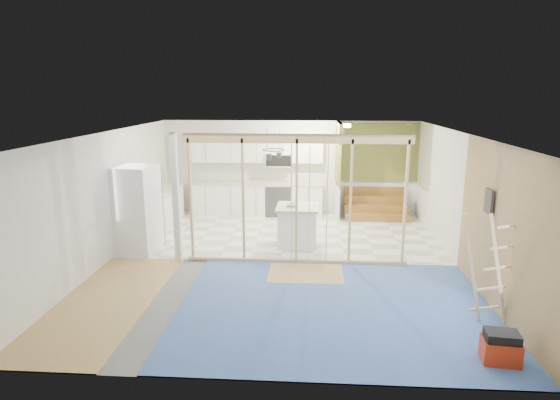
# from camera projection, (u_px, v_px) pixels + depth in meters

# --- Properties ---
(room) EXTENTS (7.01, 8.01, 2.61)m
(room) POSITION_uv_depth(u_px,v_px,m) (281.00, 200.00, 9.16)
(room) COLOR slate
(room) RESTS_ON ground
(floor_overlays) EXTENTS (7.00, 8.00, 0.03)m
(floor_overlays) POSITION_uv_depth(u_px,v_px,m) (285.00, 261.00, 9.50)
(floor_overlays) COLOR white
(floor_overlays) RESTS_ON room
(stud_frame) EXTENTS (4.66, 0.14, 2.60)m
(stud_frame) POSITION_uv_depth(u_px,v_px,m) (269.00, 185.00, 9.11)
(stud_frame) COLOR #D1BD80
(stud_frame) RESTS_ON room
(base_cabinets) EXTENTS (4.45, 2.24, 0.93)m
(base_cabinets) POSITION_uv_depth(u_px,v_px,m) (230.00, 201.00, 12.71)
(base_cabinets) COLOR white
(base_cabinets) RESTS_ON room
(upper_cabinets) EXTENTS (3.60, 0.41, 0.85)m
(upper_cabinets) POSITION_uv_depth(u_px,v_px,m) (259.00, 150.00, 12.80)
(upper_cabinets) COLOR white
(upper_cabinets) RESTS_ON room
(green_partition) EXTENTS (2.25, 1.51, 2.60)m
(green_partition) POSITION_uv_depth(u_px,v_px,m) (365.00, 183.00, 12.66)
(green_partition) COLOR olive
(green_partition) RESTS_ON room
(pot_rack) EXTENTS (0.52, 0.52, 0.72)m
(pot_rack) POSITION_uv_depth(u_px,v_px,m) (273.00, 152.00, 10.86)
(pot_rack) COLOR black
(pot_rack) RESTS_ON room
(sheathing_panel) EXTENTS (0.02, 4.00, 2.60)m
(sheathing_panel) POSITION_uv_depth(u_px,v_px,m) (505.00, 233.00, 6.99)
(sheathing_panel) COLOR tan
(sheathing_panel) RESTS_ON room
(electrical_panel) EXTENTS (0.04, 0.30, 0.40)m
(electrical_panel) POSITION_uv_depth(u_px,v_px,m) (489.00, 201.00, 7.50)
(electrical_panel) COLOR #3D3D42
(electrical_panel) RESTS_ON room
(ceiling_light) EXTENTS (0.32, 0.32, 0.08)m
(ceiling_light) POSITION_uv_depth(u_px,v_px,m) (344.00, 126.00, 11.70)
(ceiling_light) COLOR #FFEABF
(ceiling_light) RESTS_ON room
(fridge) EXTENTS (0.92, 0.89, 1.87)m
(fridge) POSITION_uv_depth(u_px,v_px,m) (137.00, 210.00, 9.87)
(fridge) COLOR white
(fridge) RESTS_ON room
(island) EXTENTS (0.95, 0.95, 0.91)m
(island) POSITION_uv_depth(u_px,v_px,m) (298.00, 226.00, 10.40)
(island) COLOR white
(island) RESTS_ON room
(bowl) EXTENTS (0.30, 0.30, 0.06)m
(bowl) POSITION_uv_depth(u_px,v_px,m) (291.00, 205.00, 10.27)
(bowl) COLOR beige
(bowl) RESTS_ON island
(soap_bottle_a) EXTENTS (0.13, 0.13, 0.28)m
(soap_bottle_a) POSITION_uv_depth(u_px,v_px,m) (245.00, 177.00, 12.90)
(soap_bottle_a) COLOR silver
(soap_bottle_a) RESTS_ON base_cabinets
(soap_bottle_b) EXTENTS (0.11, 0.11, 0.19)m
(soap_bottle_b) POSITION_uv_depth(u_px,v_px,m) (289.00, 179.00, 12.84)
(soap_bottle_b) COLOR silver
(soap_bottle_b) RESTS_ON base_cabinets
(toolbox) EXTENTS (0.49, 0.39, 0.43)m
(toolbox) POSITION_uv_depth(u_px,v_px,m) (501.00, 348.00, 5.91)
(toolbox) COLOR #A4280F
(toolbox) RESTS_ON room
(ladder) EXTENTS (0.90, 0.07, 1.67)m
(ladder) POSITION_uv_depth(u_px,v_px,m) (488.00, 269.00, 6.81)
(ladder) COLOR tan
(ladder) RESTS_ON room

